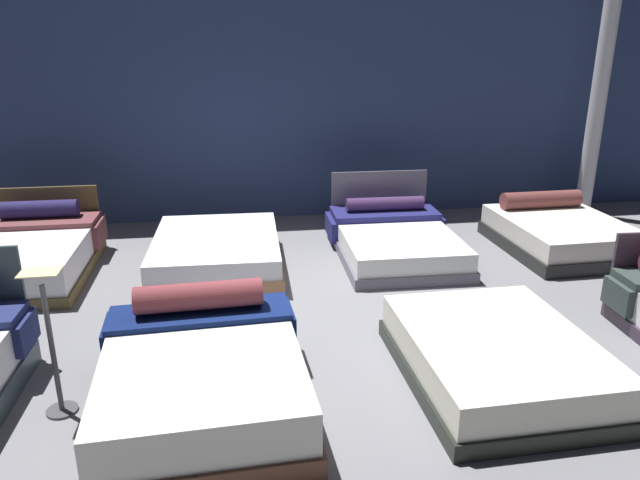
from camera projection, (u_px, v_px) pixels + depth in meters
ground_plane at (328, 317)px, 6.24m from camera, size 18.00×18.00×0.02m
showroom_back_wall at (289, 107)px, 9.22m from camera, size 18.00×0.06×3.50m
bed_1 at (203, 378)px, 4.60m from camera, size 1.67×1.97×0.81m
bed_2 at (496, 358)px, 5.02m from camera, size 1.56×1.97×0.42m
bed_4 at (28, 254)px, 7.26m from camera, size 1.53×2.11×0.88m
bed_5 at (217, 253)px, 7.45m from camera, size 1.64×2.07×0.43m
bed_6 at (394, 239)px, 7.95m from camera, size 1.62×2.15×0.94m
bed_7 at (560, 233)px, 8.13m from camera, size 1.59×1.97×0.68m
price_sign at (54, 359)px, 4.50m from camera, size 0.28×0.24×1.18m
support_pillar at (597, 107)px, 9.29m from camera, size 0.25×0.25×3.50m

